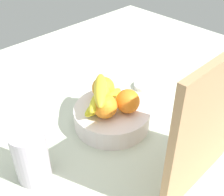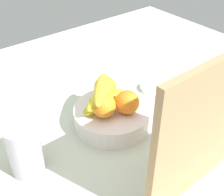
# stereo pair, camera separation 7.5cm
# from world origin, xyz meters

# --- Properties ---
(ground_plane) EXTENTS (1.80, 1.40, 0.03)m
(ground_plane) POSITION_xyz_m (0.00, 0.00, -0.01)
(ground_plane) COLOR beige
(fruit_bowl) EXTENTS (0.24, 0.24, 0.06)m
(fruit_bowl) POSITION_xyz_m (-0.02, 0.03, 0.03)
(fruit_bowl) COLOR white
(fruit_bowl) RESTS_ON ground_plane
(orange_front_left) EXTENTS (0.07, 0.07, 0.07)m
(orange_front_left) POSITION_xyz_m (-0.04, 0.07, 0.10)
(orange_front_left) COLOR orange
(orange_front_left) RESTS_ON fruit_bowl
(orange_front_right) EXTENTS (0.07, 0.07, 0.07)m
(orange_front_right) POSITION_xyz_m (-0.04, -0.03, 0.10)
(orange_front_right) COLOR orange
(orange_front_right) RESTS_ON fruit_bowl
(orange_center) EXTENTS (0.07, 0.07, 0.07)m
(orange_center) POSITION_xyz_m (0.02, 0.04, 0.10)
(orange_center) COLOR orange
(orange_center) RESTS_ON fruit_bowl
(banana_bunch) EXTENTS (0.18, 0.15, 0.08)m
(banana_bunch) POSITION_xyz_m (-0.00, 0.00, 0.10)
(banana_bunch) COLOR yellow
(banana_bunch) RESTS_ON fruit_bowl
(cutting_board) EXTENTS (0.28, 0.02, 0.36)m
(cutting_board) POSITION_xyz_m (-0.01, 0.33, 0.18)
(cutting_board) COLOR tan
(cutting_board) RESTS_ON ground_plane
(thermos_tumbler) EXTENTS (0.09, 0.09, 0.15)m
(thermos_tumbler) POSITION_xyz_m (0.27, 0.04, 0.07)
(thermos_tumbler) COLOR #BDB3C4
(thermos_tumbler) RESTS_ON ground_plane
(jar_lid) EXTENTS (0.07, 0.07, 0.02)m
(jar_lid) POSITION_xyz_m (-0.25, -0.03, 0.01)
(jar_lid) COLOR silver
(jar_lid) RESTS_ON ground_plane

